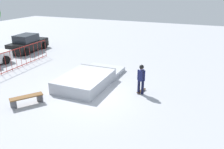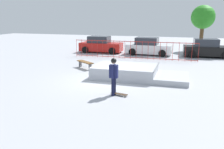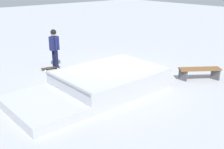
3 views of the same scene
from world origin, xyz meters
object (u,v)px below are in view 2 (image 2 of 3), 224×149
object	(u,v)px
parked_car_red	(101,45)
skater	(114,74)
skateboard	(119,94)
distant_tree	(203,18)
park_bench	(85,63)
parked_car_white	(148,47)
skate_ramp	(133,72)
parked_car_black	(207,49)

from	to	relation	value
parked_car_red	skater	bearing A→B (deg)	-69.10
skateboard	distant_tree	distance (m)	17.57
park_bench	parked_car_red	bearing A→B (deg)	101.17
parked_car_red	parked_car_white	world-z (taller)	same
skate_ramp	park_bench	distance (m)	4.02
park_bench	distant_tree	bearing A→B (deg)	55.53
parked_car_white	distant_tree	bearing A→B (deg)	45.78
park_bench	parked_car_black	xyz separation A→B (m)	(8.40, 7.49, 0.37)
parked_car_black	parked_car_white	bearing A→B (deg)	178.68
park_bench	parked_car_black	bearing A→B (deg)	41.73
skater	distant_tree	distance (m)	17.50
parked_car_red	skateboard	bearing A→B (deg)	-68.04
park_bench	distant_tree	world-z (taller)	distant_tree
skater	park_bench	distance (m)	6.11
skateboard	parked_car_black	size ratio (longest dim) A/B	0.20
distant_tree	parked_car_red	bearing A→B (deg)	-155.27
park_bench	skater	bearing A→B (deg)	-54.67
parked_car_white	distant_tree	world-z (taller)	distant_tree
distant_tree	park_bench	bearing A→B (deg)	-124.47
distant_tree	skateboard	bearing A→B (deg)	-104.45
parked_car_black	distant_tree	world-z (taller)	distant_tree
skater	park_bench	bearing A→B (deg)	-54.79
parked_car_red	distant_tree	xyz separation A→B (m)	(9.54, 4.39, 2.63)
skateboard	park_bench	xyz separation A→B (m)	(-3.78, 4.94, 0.28)
parked_car_white	skate_ramp	bearing A→B (deg)	-84.65
skate_ramp	parked_car_white	world-z (taller)	parked_car_white
park_bench	parked_car_white	xyz separation A→B (m)	(3.28, 7.25, 0.37)
skater	parked_car_red	distance (m)	13.31
skater	parked_car_white	size ratio (longest dim) A/B	0.41
skater	skateboard	xyz separation A→B (m)	(0.26, 0.02, -0.93)
park_bench	parked_car_white	bearing A→B (deg)	65.68
distant_tree	parked_car_black	bearing A→B (deg)	-85.73
skate_ramp	park_bench	world-z (taller)	skate_ramp
skateboard	distant_tree	bearing A→B (deg)	-92.42
parked_car_white	parked_car_black	size ratio (longest dim) A/B	0.99
parked_car_white	distant_tree	xyz separation A→B (m)	(4.81, 4.52, 2.63)
skater	parked_car_white	distance (m)	12.21
skater	skate_ramp	bearing A→B (deg)	-93.42
park_bench	distant_tree	xyz separation A→B (m)	(8.08, 11.77, 3.00)
parked_car_red	parked_car_black	distance (m)	9.86
skate_ramp	park_bench	size ratio (longest dim) A/B	3.54
skateboard	distant_tree	size ratio (longest dim) A/B	0.18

